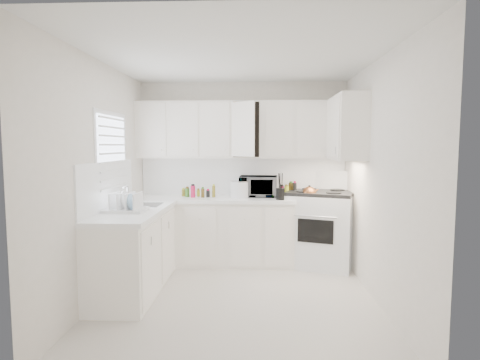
# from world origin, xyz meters

# --- Properties ---
(floor) EXTENTS (3.20, 3.20, 0.00)m
(floor) POSITION_xyz_m (0.00, 0.00, 0.00)
(floor) COLOR silver
(floor) RESTS_ON ground
(ceiling) EXTENTS (3.20, 3.20, 0.00)m
(ceiling) POSITION_xyz_m (0.00, 0.00, 2.60)
(ceiling) COLOR white
(ceiling) RESTS_ON ground
(wall_back) EXTENTS (3.00, 0.00, 3.00)m
(wall_back) POSITION_xyz_m (0.00, 1.60, 1.30)
(wall_back) COLOR white
(wall_back) RESTS_ON ground
(wall_front) EXTENTS (3.00, 0.00, 3.00)m
(wall_front) POSITION_xyz_m (0.00, -1.60, 1.30)
(wall_front) COLOR white
(wall_front) RESTS_ON ground
(wall_left) EXTENTS (0.00, 3.20, 3.20)m
(wall_left) POSITION_xyz_m (-1.50, 0.00, 1.30)
(wall_left) COLOR white
(wall_left) RESTS_ON ground
(wall_right) EXTENTS (0.00, 3.20, 3.20)m
(wall_right) POSITION_xyz_m (1.50, 0.00, 1.30)
(wall_right) COLOR white
(wall_right) RESTS_ON ground
(window_blinds) EXTENTS (0.06, 0.96, 1.06)m
(window_blinds) POSITION_xyz_m (-1.48, 0.35, 1.55)
(window_blinds) COLOR white
(window_blinds) RESTS_ON wall_left
(lower_cabinets_back) EXTENTS (2.22, 0.60, 0.90)m
(lower_cabinets_back) POSITION_xyz_m (-0.39, 1.30, 0.45)
(lower_cabinets_back) COLOR white
(lower_cabinets_back) RESTS_ON floor
(lower_cabinets_left) EXTENTS (0.60, 1.60, 0.90)m
(lower_cabinets_left) POSITION_xyz_m (-1.20, 0.20, 0.45)
(lower_cabinets_left) COLOR white
(lower_cabinets_left) RESTS_ON floor
(countertop_back) EXTENTS (2.24, 0.64, 0.05)m
(countertop_back) POSITION_xyz_m (-0.39, 1.29, 0.93)
(countertop_back) COLOR white
(countertop_back) RESTS_ON lower_cabinets_back
(countertop_left) EXTENTS (0.64, 1.62, 0.05)m
(countertop_left) POSITION_xyz_m (-1.19, 0.20, 0.93)
(countertop_left) COLOR white
(countertop_left) RESTS_ON lower_cabinets_left
(backsplash_back) EXTENTS (2.98, 0.02, 0.55)m
(backsplash_back) POSITION_xyz_m (0.00, 1.59, 1.23)
(backsplash_back) COLOR white
(backsplash_back) RESTS_ON wall_back
(backsplash_left) EXTENTS (0.02, 1.60, 0.55)m
(backsplash_left) POSITION_xyz_m (-1.49, 0.20, 1.23)
(backsplash_left) COLOR white
(backsplash_left) RESTS_ON wall_left
(upper_cabinets_back) EXTENTS (3.00, 0.33, 0.80)m
(upper_cabinets_back) POSITION_xyz_m (0.00, 1.44, 1.50)
(upper_cabinets_back) COLOR white
(upper_cabinets_back) RESTS_ON wall_back
(upper_cabinets_right) EXTENTS (0.33, 0.90, 0.80)m
(upper_cabinets_right) POSITION_xyz_m (1.33, 0.82, 1.50)
(upper_cabinets_right) COLOR white
(upper_cabinets_right) RESTS_ON wall_right
(sink) EXTENTS (0.42, 0.38, 0.30)m
(sink) POSITION_xyz_m (-1.19, 0.55, 1.07)
(sink) COLOR gray
(sink) RESTS_ON countertop_left
(stove) EXTENTS (1.06, 0.96, 1.34)m
(stove) POSITION_xyz_m (1.10, 1.26, 0.67)
(stove) COLOR white
(stove) RESTS_ON floor
(tea_kettle) EXTENTS (0.26, 0.23, 0.22)m
(tea_kettle) POSITION_xyz_m (0.92, 1.10, 1.05)
(tea_kettle) COLOR #985129
(tea_kettle) RESTS_ON stove
(frying_pan) EXTENTS (0.34, 0.52, 0.04)m
(frying_pan) POSITION_xyz_m (1.28, 1.42, 0.97)
(frying_pan) COLOR black
(frying_pan) RESTS_ON stove
(microwave) EXTENTS (0.54, 0.32, 0.36)m
(microwave) POSITION_xyz_m (0.23, 1.41, 1.13)
(microwave) COLOR gray
(microwave) RESTS_ON countertop_back
(rice_cooker) EXTENTS (0.31, 0.31, 0.26)m
(rice_cooker) POSITION_xyz_m (-0.03, 1.30, 1.08)
(rice_cooker) COLOR white
(rice_cooker) RESTS_ON countertop_back
(paper_towel) EXTENTS (0.12, 0.12, 0.27)m
(paper_towel) POSITION_xyz_m (-0.00, 1.49, 1.08)
(paper_towel) COLOR white
(paper_towel) RESTS_ON countertop_back
(utensil_crock) EXTENTS (0.15, 0.15, 0.37)m
(utensil_crock) POSITION_xyz_m (0.53, 1.08, 1.14)
(utensil_crock) COLOR black
(utensil_crock) RESTS_ON countertop_back
(dish_rack) EXTENTS (0.46, 0.35, 0.24)m
(dish_rack) POSITION_xyz_m (-1.24, 0.06, 1.07)
(dish_rack) COLOR white
(dish_rack) RESTS_ON countertop_left
(spice_left_0) EXTENTS (0.06, 0.06, 0.13)m
(spice_left_0) POSITION_xyz_m (-0.85, 1.42, 1.02)
(spice_left_0) COLOR olive
(spice_left_0) RESTS_ON countertop_back
(spice_left_1) EXTENTS (0.06, 0.06, 0.13)m
(spice_left_1) POSITION_xyz_m (-0.78, 1.33, 1.02)
(spice_left_1) COLOR #3F7C29
(spice_left_1) RESTS_ON countertop_back
(spice_left_2) EXTENTS (0.06, 0.06, 0.13)m
(spice_left_2) POSITION_xyz_m (-0.70, 1.42, 1.02)
(spice_left_2) COLOR #D71C4E
(spice_left_2) RESTS_ON countertop_back
(spice_left_3) EXTENTS (0.06, 0.06, 0.13)m
(spice_left_3) POSITION_xyz_m (-0.62, 1.33, 1.02)
(spice_left_3) COLOR #CBD632
(spice_left_3) RESTS_ON countertop_back
(spice_left_4) EXTENTS (0.06, 0.06, 0.13)m
(spice_left_4) POSITION_xyz_m (-0.55, 1.42, 1.02)
(spice_left_4) COLOR brown
(spice_left_4) RESTS_ON countertop_back
(spice_left_5) EXTENTS (0.06, 0.06, 0.13)m
(spice_left_5) POSITION_xyz_m (-0.47, 1.33, 1.02)
(spice_left_5) COLOR black
(spice_left_5) RESTS_ON countertop_back
(spice_left_6) EXTENTS (0.06, 0.06, 0.13)m
(spice_left_6) POSITION_xyz_m (-0.40, 1.42, 1.02)
(spice_left_6) COLOR olive
(spice_left_6) RESTS_ON countertop_back
(sauce_right_0) EXTENTS (0.06, 0.06, 0.19)m
(sauce_right_0) POSITION_xyz_m (0.58, 1.46, 1.05)
(sauce_right_0) COLOR #D71C4E
(sauce_right_0) RESTS_ON countertop_back
(sauce_right_1) EXTENTS (0.06, 0.06, 0.19)m
(sauce_right_1) POSITION_xyz_m (0.64, 1.40, 1.05)
(sauce_right_1) COLOR #CBD632
(sauce_right_1) RESTS_ON countertop_back
(sauce_right_2) EXTENTS (0.06, 0.06, 0.19)m
(sauce_right_2) POSITION_xyz_m (0.69, 1.46, 1.05)
(sauce_right_2) COLOR brown
(sauce_right_2) RESTS_ON countertop_back
(sauce_right_3) EXTENTS (0.06, 0.06, 0.19)m
(sauce_right_3) POSITION_xyz_m (0.74, 1.40, 1.05)
(sauce_right_3) COLOR black
(sauce_right_3) RESTS_ON countertop_back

